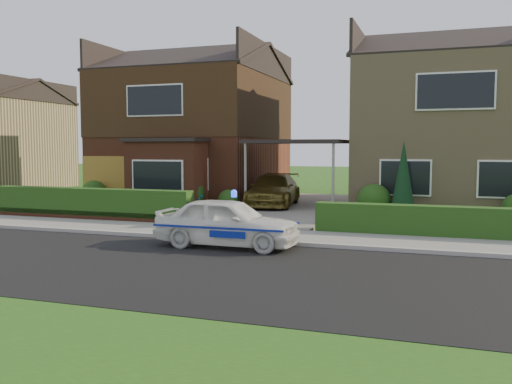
% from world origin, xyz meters
% --- Properties ---
extents(ground, '(120.00, 120.00, 0.00)m').
position_xyz_m(ground, '(0.00, 0.00, 0.00)').
color(ground, '#234512').
rests_on(ground, ground).
extents(road, '(60.00, 6.00, 0.02)m').
position_xyz_m(road, '(0.00, 0.00, 0.00)').
color(road, black).
rests_on(road, ground).
extents(kerb, '(60.00, 0.16, 0.12)m').
position_xyz_m(kerb, '(0.00, 3.05, 0.06)').
color(kerb, '#9E9993').
rests_on(kerb, ground).
extents(sidewalk, '(60.00, 2.00, 0.10)m').
position_xyz_m(sidewalk, '(0.00, 4.10, 0.05)').
color(sidewalk, slate).
rests_on(sidewalk, ground).
extents(driveway, '(3.80, 12.00, 0.12)m').
position_xyz_m(driveway, '(0.00, 11.00, 0.06)').
color(driveway, '#666059').
rests_on(driveway, ground).
extents(house_left, '(7.50, 9.53, 7.25)m').
position_xyz_m(house_left, '(-5.78, 13.90, 3.81)').
color(house_left, brown).
rests_on(house_left, ground).
extents(house_right, '(7.50, 8.06, 7.25)m').
position_xyz_m(house_right, '(5.80, 13.99, 3.66)').
color(house_right, tan).
rests_on(house_right, ground).
extents(carport_link, '(3.80, 3.00, 2.77)m').
position_xyz_m(carport_link, '(0.00, 10.95, 2.66)').
color(carport_link, black).
rests_on(carport_link, ground).
extents(garage_door, '(2.20, 0.10, 2.10)m').
position_xyz_m(garage_door, '(-8.25, 9.96, 1.05)').
color(garage_door, brown).
rests_on(garage_door, ground).
extents(dwarf_wall, '(7.70, 0.25, 0.36)m').
position_xyz_m(dwarf_wall, '(-5.80, 5.30, 0.18)').
color(dwarf_wall, brown).
rests_on(dwarf_wall, ground).
extents(hedge_left, '(7.50, 0.55, 0.90)m').
position_xyz_m(hedge_left, '(-5.80, 5.45, 0.00)').
color(hedge_left, '#1C3B12').
rests_on(hedge_left, ground).
extents(hedge_right, '(7.50, 0.55, 0.80)m').
position_xyz_m(hedge_right, '(5.80, 5.35, 0.00)').
color(hedge_right, '#1C3B12').
rests_on(hedge_right, ground).
extents(shrub_left_far, '(1.08, 1.08, 1.08)m').
position_xyz_m(shrub_left_far, '(-8.50, 9.50, 0.54)').
color(shrub_left_far, '#1C3B12').
rests_on(shrub_left_far, ground).
extents(shrub_left_mid, '(1.32, 1.32, 1.32)m').
position_xyz_m(shrub_left_mid, '(-4.00, 9.30, 0.66)').
color(shrub_left_mid, '#1C3B12').
rests_on(shrub_left_mid, ground).
extents(shrub_left_near, '(0.84, 0.84, 0.84)m').
position_xyz_m(shrub_left_near, '(-2.40, 9.60, 0.42)').
color(shrub_left_near, '#1C3B12').
rests_on(shrub_left_near, ground).
extents(shrub_right_near, '(1.20, 1.20, 1.20)m').
position_xyz_m(shrub_right_near, '(3.20, 9.40, 0.60)').
color(shrub_right_near, '#1C3B12').
rests_on(shrub_right_near, ground).
extents(conifer_a, '(0.90, 0.90, 2.60)m').
position_xyz_m(conifer_a, '(4.20, 9.20, 1.30)').
color(conifer_a, black).
rests_on(conifer_a, ground).
extents(police_car, '(3.31, 3.60, 1.39)m').
position_xyz_m(police_car, '(0.43, 2.40, 0.61)').
color(police_car, silver).
rests_on(police_car, ground).
extents(driveway_car, '(2.26, 4.52, 1.26)m').
position_xyz_m(driveway_car, '(-1.00, 11.02, 0.75)').
color(driveway_car, brown).
rests_on(driveway_car, driveway).
extents(potted_plant_a, '(0.40, 0.29, 0.72)m').
position_xyz_m(potted_plant_a, '(-3.41, 9.00, 0.36)').
color(potted_plant_a, gray).
rests_on(potted_plant_a, ground).
extents(potted_plant_b, '(0.61, 0.59, 0.86)m').
position_xyz_m(potted_plant_b, '(-4.47, 6.00, 0.43)').
color(potted_plant_b, gray).
rests_on(potted_plant_b, ground).
extents(potted_plant_c, '(0.50, 0.50, 0.83)m').
position_xyz_m(potted_plant_c, '(-3.19, 6.43, 0.42)').
color(potted_plant_c, gray).
rests_on(potted_plant_c, ground).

